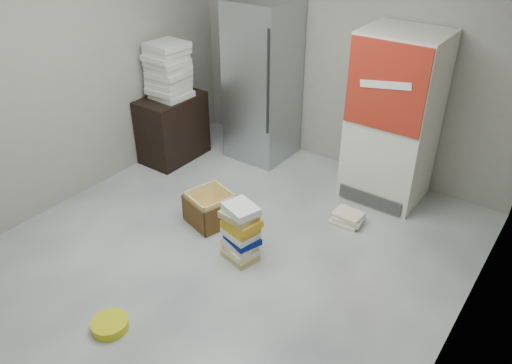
{
  "coord_description": "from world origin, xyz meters",
  "views": [
    {
      "loc": [
        2.36,
        -2.52,
        2.99
      ],
      "look_at": [
        0.04,
        0.7,
        0.59
      ],
      "focal_mm": 35.0,
      "sensor_mm": 36.0,
      "label": 1
    }
  ],
  "objects_px": {
    "coke_cooler": "(394,119)",
    "cardboard_box": "(211,210)",
    "phonebook_stack_main": "(241,232)",
    "steel_fridge": "(263,82)",
    "wood_shelf": "(173,128)"
  },
  "relations": [
    {
      "from": "coke_cooler",
      "to": "cardboard_box",
      "type": "height_order",
      "value": "coke_cooler"
    },
    {
      "from": "cardboard_box",
      "to": "coke_cooler",
      "type": "bearing_deg",
      "value": 67.63
    },
    {
      "from": "phonebook_stack_main",
      "to": "cardboard_box",
      "type": "bearing_deg",
      "value": 167.45
    },
    {
      "from": "steel_fridge",
      "to": "coke_cooler",
      "type": "bearing_deg",
      "value": -0.18
    },
    {
      "from": "coke_cooler",
      "to": "wood_shelf",
      "type": "distance_m",
      "value": 2.63
    },
    {
      "from": "steel_fridge",
      "to": "cardboard_box",
      "type": "distance_m",
      "value": 1.79
    },
    {
      "from": "wood_shelf",
      "to": "phonebook_stack_main",
      "type": "xyz_separation_m",
      "value": [
        1.87,
        -1.08,
        -0.11
      ]
    },
    {
      "from": "coke_cooler",
      "to": "cardboard_box",
      "type": "bearing_deg",
      "value": -128.19
    },
    {
      "from": "coke_cooler",
      "to": "phonebook_stack_main",
      "type": "xyz_separation_m",
      "value": [
        -0.61,
        -1.8,
        -0.62
      ]
    },
    {
      "from": "wood_shelf",
      "to": "steel_fridge",
      "type": "bearing_deg",
      "value": 41.31
    },
    {
      "from": "coke_cooler",
      "to": "cardboard_box",
      "type": "xyz_separation_m",
      "value": [
        -1.2,
        -1.53,
        -0.77
      ]
    },
    {
      "from": "steel_fridge",
      "to": "cardboard_box",
      "type": "xyz_separation_m",
      "value": [
        0.44,
        -1.54,
        -0.81
      ]
    },
    {
      "from": "phonebook_stack_main",
      "to": "cardboard_box",
      "type": "relative_size",
      "value": 1.11
    },
    {
      "from": "cardboard_box",
      "to": "wood_shelf",
      "type": "bearing_deg",
      "value": 163.5
    },
    {
      "from": "wood_shelf",
      "to": "cardboard_box",
      "type": "height_order",
      "value": "wood_shelf"
    }
  ]
}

